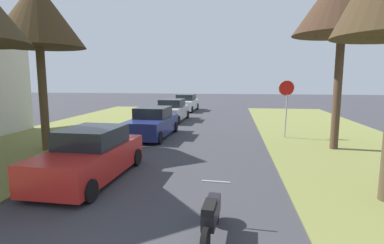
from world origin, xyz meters
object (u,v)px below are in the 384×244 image
at_px(street_tree_left_mid_b, 37,15).
at_px(parked_sedan_navy, 152,123).
at_px(stop_sign_far, 286,96).
at_px(parked_sedan_red, 90,156).
at_px(parked_sedan_silver, 172,111).
at_px(parked_motorcycle, 211,216).
at_px(parked_sedan_white, 186,103).

relative_size(street_tree_left_mid_b, parked_sedan_navy, 1.56).
xyz_separation_m(stop_sign_far, parked_sedan_red, (-7.00, -7.40, -1.46)).
relative_size(parked_sedan_red, parked_sedan_navy, 1.00).
xyz_separation_m(parked_sedan_red, parked_sedan_navy, (0.07, 6.89, 0.00)).
distance_m(parked_sedan_silver, parked_motorcycle, 16.71).
distance_m(stop_sign_far, street_tree_left_mid_b, 11.93).
bearing_deg(parked_sedan_silver, parked_motorcycle, -75.64).
bearing_deg(street_tree_left_mid_b, parked_motorcycle, -39.67).
height_order(parked_sedan_red, parked_sedan_white, same).
bearing_deg(parked_sedan_silver, street_tree_left_mid_b, -109.09).
distance_m(parked_sedan_navy, parked_motorcycle, 10.72).
xyz_separation_m(street_tree_left_mid_b, parked_sedan_red, (3.61, -3.19, -4.91)).
height_order(parked_sedan_white, parked_motorcycle, parked_sedan_white).
relative_size(parked_sedan_navy, parked_sedan_white, 1.00).
height_order(street_tree_left_mid_b, parked_sedan_red, street_tree_left_mid_b).
height_order(stop_sign_far, street_tree_left_mid_b, street_tree_left_mid_b).
bearing_deg(street_tree_left_mid_b, parked_sedan_silver, 70.91).
bearing_deg(parked_sedan_red, stop_sign_far, 46.57).
xyz_separation_m(parked_sedan_red, parked_sedan_silver, (-0.18, 13.09, 0.00)).
distance_m(stop_sign_far, parked_sedan_silver, 9.28).
height_order(street_tree_left_mid_b, parked_sedan_white, street_tree_left_mid_b).
bearing_deg(parked_sedan_red, parked_sedan_navy, 89.44).
xyz_separation_m(parked_sedan_navy, parked_sedan_white, (-0.30, 13.19, 0.00)).
bearing_deg(parked_sedan_red, parked_motorcycle, -37.99).
relative_size(parked_sedan_silver, parked_sedan_white, 1.00).
bearing_deg(parked_sedan_navy, parked_sedan_silver, 92.31).
xyz_separation_m(street_tree_left_mid_b, parked_sedan_navy, (3.68, 3.71, -4.91)).
bearing_deg(street_tree_left_mid_b, stop_sign_far, 21.64).
distance_m(parked_sedan_white, parked_motorcycle, 23.55).
xyz_separation_m(stop_sign_far, parked_sedan_navy, (-6.93, -0.50, -1.46)).
height_order(street_tree_left_mid_b, parked_sedan_silver, street_tree_left_mid_b).
bearing_deg(parked_sedan_silver, parked_sedan_white, 90.44).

